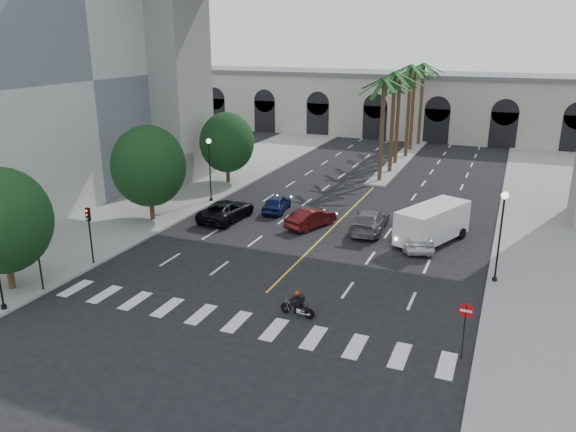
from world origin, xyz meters
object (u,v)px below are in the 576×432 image
object	(u,v)px
car_d	(370,221)
motorcycle_rider	(299,305)
pedestrian_a	(22,242)
car_e	(277,203)
lamp_post_right	(501,229)
car_c	(226,210)
traffic_signal_far	(89,226)
pedestrian_b	(44,228)
car_a	(415,234)
traffic_signal_near	(37,249)
cargo_van	(432,223)
car_b	(311,218)
lamp_post_left_far	(210,164)
do_not_enter_sign	(465,319)

from	to	relation	value
car_d	motorcycle_rider	bearing A→B (deg)	86.51
pedestrian_a	car_e	bearing A→B (deg)	20.73
car_d	car_e	bearing A→B (deg)	-15.66
lamp_post_right	car_c	bearing A→B (deg)	167.31
pedestrian_a	car_d	bearing A→B (deg)	1.86
lamp_post_right	traffic_signal_far	bearing A→B (deg)	-164.02
pedestrian_b	car_d	bearing A→B (deg)	41.69
car_d	lamp_post_right	bearing A→B (deg)	142.44
car_a	car_c	world-z (taller)	car_a
traffic_signal_near	cargo_van	size ratio (longest dim) A/B	0.57
traffic_signal_far	car_a	bearing A→B (deg)	31.44
traffic_signal_near	cargo_van	bearing A→B (deg)	40.56
car_a	cargo_van	size ratio (longest dim) A/B	0.76
traffic_signal_near	traffic_signal_far	distance (m)	4.00
car_b	car_c	bearing A→B (deg)	28.46
lamp_post_right	motorcycle_rider	distance (m)	12.06
car_a	car_b	bearing A→B (deg)	-27.83
cargo_van	motorcycle_rider	bearing A→B (deg)	-86.00
lamp_post_right	pedestrian_a	distance (m)	28.61
traffic_signal_near	traffic_signal_far	size ratio (longest dim) A/B	1.00
car_a	car_d	xyz separation A→B (m)	(-3.51, 1.80, -0.06)
lamp_post_right	motorcycle_rider	size ratio (longest dim) A/B	2.83
lamp_post_left_far	car_b	distance (m)	10.60
traffic_signal_far	car_c	xyz separation A→B (m)	(3.31, 10.86, -1.77)
lamp_post_left_far	motorcycle_rider	distance (m)	21.27
traffic_signal_near	traffic_signal_far	world-z (taller)	same
car_c	car_d	xyz separation A→B (m)	(10.62, 1.61, 0.02)
traffic_signal_near	motorcycle_rider	distance (m)	14.27
traffic_signal_near	pedestrian_b	xyz separation A→B (m)	(-5.80, 6.04, -1.51)
pedestrian_b	motorcycle_rider	bearing A→B (deg)	4.16
do_not_enter_sign	pedestrian_b	bearing A→B (deg)	172.93
motorcycle_rider	car_b	size ratio (longest dim) A/B	0.45
car_a	pedestrian_a	world-z (taller)	pedestrian_a
traffic_signal_far	car_c	distance (m)	11.49
car_c	pedestrian_a	size ratio (longest dim) A/B	2.92
lamp_post_left_far	do_not_enter_sign	world-z (taller)	lamp_post_left_far
motorcycle_rider	cargo_van	size ratio (longest dim) A/B	0.30
lamp_post_right	pedestrian_a	world-z (taller)	lamp_post_right
lamp_post_right	pedestrian_b	xyz separation A→B (m)	(-28.50, -4.46, -2.22)
lamp_post_right	lamp_post_left_far	bearing A→B (deg)	160.67
lamp_post_left_far	pedestrian_b	world-z (taller)	lamp_post_left_far
car_d	cargo_van	bearing A→B (deg)	167.04
car_a	motorcycle_rider	bearing A→B (deg)	53.03
lamp_post_right	car_c	size ratio (longest dim) A/B	1.00
cargo_van	do_not_enter_sign	size ratio (longest dim) A/B	2.42
pedestrian_a	pedestrian_b	size ratio (longest dim) A/B	1.07
lamp_post_right	traffic_signal_near	world-z (taller)	lamp_post_right
car_b	pedestrian_a	xyz separation A→B (m)	(-14.71, -12.35, 0.37)
pedestrian_a	car_c	bearing A→B (deg)	21.50
motorcycle_rider	do_not_enter_sign	size ratio (longest dim) A/B	0.72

